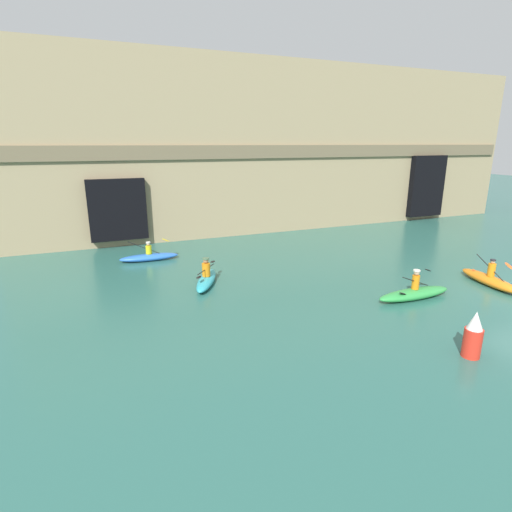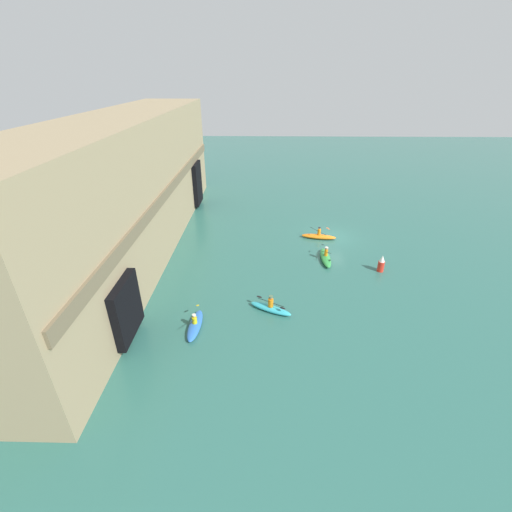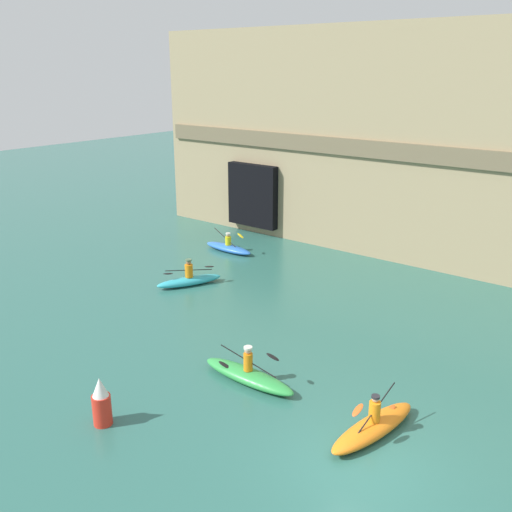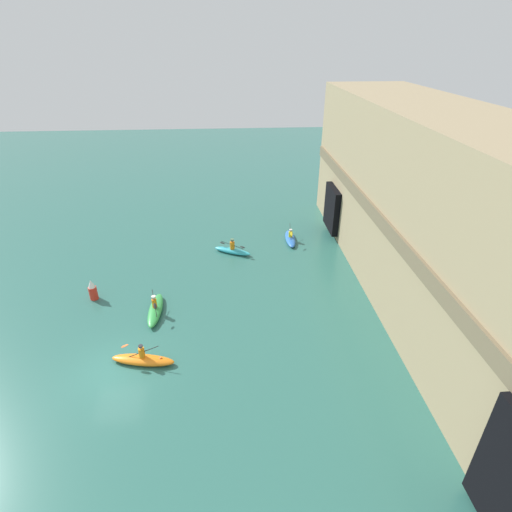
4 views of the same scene
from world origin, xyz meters
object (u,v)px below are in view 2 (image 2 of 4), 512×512
Objects in this scene: kayak_blue at (195,325)px; kayak_orange at (319,236)px; kayak_green at (326,257)px; marker_buoy at (381,264)px; kayak_cyan at (271,308)px.

kayak_orange is at bearing 145.92° from kayak_blue.
kayak_blue is at bearing -115.73° from kayak_orange.
marker_buoy is (-1.79, -4.18, 0.42)m from kayak_green.
marker_buoy is at bearing 119.62° from kayak_blue.
kayak_cyan is 10.62m from marker_buoy.
kayak_orange is 2.37× the size of marker_buoy.
kayak_orange is 4.31m from kayak_green.
kayak_green is at bearing 135.03° from kayak_blue.
kayak_orange reaches higher than kayak_cyan.
kayak_orange is 7.41m from marker_buoy.
kayak_orange is at bearing -179.69° from kayak_green.
marker_buoy reaches higher than kayak_orange.
kayak_green is (-4.31, 0.00, 0.00)m from kayak_orange.
kayak_cyan reaches higher than kayak_green.
marker_buoy is (5.53, -9.05, 0.40)m from kayak_cyan.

